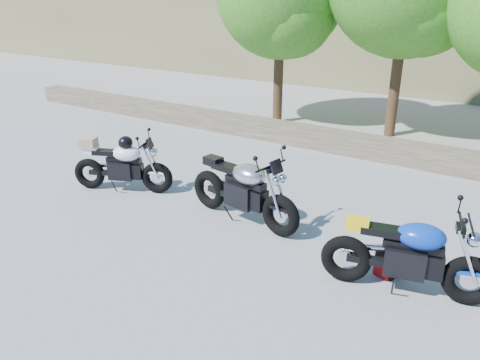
% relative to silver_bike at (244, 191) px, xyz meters
% --- Properties ---
extents(ground, '(90.00, 90.00, 0.00)m').
position_rel_silver_bike_xyz_m(ground, '(-0.26, -1.02, -0.56)').
color(ground, gray).
rests_on(ground, ground).
extents(stone_wall, '(22.00, 0.55, 0.50)m').
position_rel_silver_bike_xyz_m(stone_wall, '(-0.26, 4.48, -0.31)').
color(stone_wall, '#4A4031').
rests_on(stone_wall, ground).
extents(silver_bike, '(2.31, 0.73, 1.16)m').
position_rel_silver_bike_xyz_m(silver_bike, '(0.00, 0.00, 0.00)').
color(silver_bike, black).
rests_on(silver_bike, ground).
extents(white_bike, '(1.92, 0.98, 1.12)m').
position_rel_silver_bike_xyz_m(white_bike, '(-2.72, -0.17, -0.01)').
color(white_bike, black).
rests_on(white_bike, ground).
extents(blue_bike, '(2.17, 0.80, 1.10)m').
position_rel_silver_bike_xyz_m(blue_bike, '(2.87, -0.58, -0.03)').
color(blue_bike, black).
rests_on(blue_bike, ground).
extents(backpack, '(0.35, 0.32, 0.40)m').
position_rel_silver_bike_xyz_m(backpack, '(2.56, -0.30, -0.37)').
color(backpack, black).
rests_on(backpack, ground).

